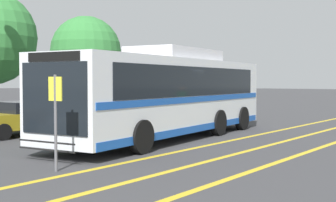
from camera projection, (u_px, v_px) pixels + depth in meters
The scene contains 9 objects.
ground_plane at pixel (157, 141), 16.53m from camera, with size 220.00×220.00×0.00m, color #38383A.
lane_strip_0 at pixel (220, 143), 15.94m from camera, with size 0.20×31.64×0.01m, color gold.
lane_strip_1 at pixel (263, 147), 14.99m from camera, with size 0.20×31.64×0.01m, color gold.
lane_strip_2 at pixel (310, 151), 14.07m from camera, with size 0.20×31.64×0.01m, color gold.
curb_strip at pixel (51, 126), 21.18m from camera, with size 39.64×0.36×0.15m, color #99999E.
transit_bus at pixel (168, 93), 17.20m from camera, with size 12.13×3.78×3.32m.
parked_car_1 at pixel (24, 118), 18.30m from camera, with size 4.68×2.19×1.31m.
bus_stop_sign at pixel (55, 110), 10.87m from camera, with size 0.07×0.40×2.26m.
tree_0 at pixel (86, 51), 27.97m from camera, with size 4.21×4.21×6.00m.
Camera 1 is at (-12.98, -10.13, 2.11)m, focal length 50.00 mm.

